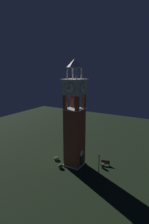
% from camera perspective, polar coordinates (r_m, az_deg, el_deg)
% --- Properties ---
extents(ground, '(80.00, 80.00, 0.00)m').
position_cam_1_polar(ground, '(35.83, 0.00, -15.45)').
color(ground, black).
extents(clock_tower, '(3.45, 3.45, 18.76)m').
position_cam_1_polar(clock_tower, '(32.84, 0.00, -3.39)').
color(clock_tower, brown).
rests_on(clock_tower, ground).
extents(park_bench, '(0.91, 1.66, 0.95)m').
position_cam_1_polar(park_bench, '(35.84, 9.14, -14.74)').
color(park_bench, brown).
rests_on(park_bench, ground).
extents(lamp_post, '(0.36, 0.36, 4.14)m').
position_cam_1_polar(lamp_post, '(30.62, 7.31, -14.79)').
color(lamp_post, black).
rests_on(lamp_post, ground).
extents(trash_bin, '(0.52, 0.52, 0.80)m').
position_cam_1_polar(trash_bin, '(34.97, 8.43, -15.61)').
color(trash_bin, '#38513D').
rests_on(trash_bin, ground).
extents(shrub_near_entry, '(0.82, 0.82, 0.74)m').
position_cam_1_polar(shrub_near_entry, '(34.72, -4.22, -15.78)').
color(shrub_near_entry, '#336638').
rests_on(shrub_near_entry, ground).
extents(shrub_left_of_tower, '(1.05, 1.05, 0.67)m').
position_cam_1_polar(shrub_left_of_tower, '(37.42, -5.39, -13.63)').
color(shrub_left_of_tower, '#336638').
rests_on(shrub_left_of_tower, ground).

